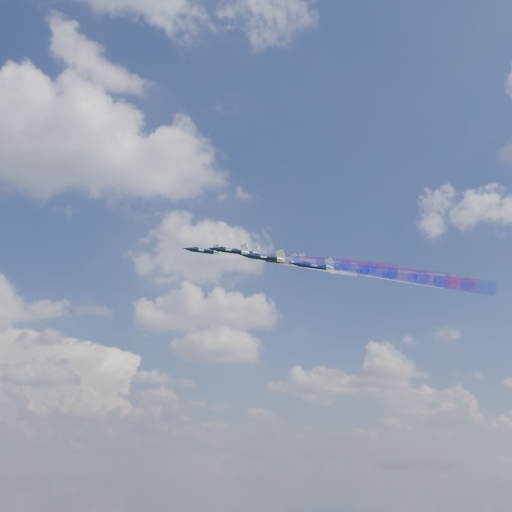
{
  "coord_description": "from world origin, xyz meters",
  "views": [
    {
      "loc": [
        -48.8,
        -164.24,
        92.23
      ],
      "look_at": [
        -9.85,
        1.55,
        150.74
      ],
      "focal_mm": 43.1,
      "sensor_mm": 36.0,
      "label": 1
    }
  ],
  "objects": [
    {
      "name": "jet_center_third",
      "position": [
        -3.29,
        -0.18,
        149.06
      ],
      "size": [
        15.96,
        14.88,
        8.64
      ],
      "primitive_type": null,
      "rotation": [
        0.2,
        -0.31,
        1.08
      ],
      "color": "black"
    },
    {
      "name": "jet_lead",
      "position": [
        -24.36,
        9.76,
        154.0
      ],
      "size": [
        15.96,
        14.88,
        8.64
      ],
      "primitive_type": null,
      "rotation": [
        0.2,
        -0.31,
        1.08
      ],
      "color": "black"
    },
    {
      "name": "trail_rear_right",
      "position": [
        31.73,
        -8.08,
        144.69
      ],
      "size": [
        38.6,
        21.79,
        13.03
      ],
      "primitive_type": null,
      "rotation": [
        0.2,
        -0.31,
        1.08
      ],
      "color": "red"
    },
    {
      "name": "trail_inner_left",
      "position": [
        4.61,
        -14.06,
        144.98
      ],
      "size": [
        38.6,
        21.79,
        13.03
      ],
      "primitive_type": null,
      "rotation": [
        0.2,
        -0.31,
        1.08
      ],
      "color": "#1721C6"
    },
    {
      "name": "jet_rear_right",
      "position": [
        8.47,
        2.57,
        149.66
      ],
      "size": [
        15.96,
        14.88,
        8.64
      ],
      "primitive_type": null,
      "rotation": [
        0.2,
        -0.31,
        1.08
      ],
      "color": "black"
    },
    {
      "name": "jet_rear_left",
      "position": [
        2.26,
        -14.48,
        143.48
      ],
      "size": [
        15.96,
        14.88,
        8.64
      ],
      "primitive_type": null,
      "rotation": [
        0.2,
        -0.31,
        1.08
      ],
      "color": "black"
    },
    {
      "name": "trail_outer_right",
      "position": [
        27.48,
        4.71,
        150.18
      ],
      "size": [
        38.6,
        21.79,
        13.03
      ],
      "primitive_type": null,
      "rotation": [
        0.2,
        -0.31,
        1.08
      ],
      "color": "red"
    },
    {
      "name": "trail_rear_left",
      "position": [
        25.53,
        -25.14,
        138.51
      ],
      "size": [
        38.6,
        21.79,
        13.03
      ],
      "primitive_type": null,
      "rotation": [
        0.2,
        -0.31,
        1.08
      ],
      "color": "#1721C6"
    },
    {
      "name": "trail_lead",
      "position": [
        -1.09,
        -0.89,
        149.03
      ],
      "size": [
        38.6,
        21.79,
        13.03
      ],
      "primitive_type": null,
      "rotation": [
        0.2,
        -0.31,
        1.08
      ],
      "color": "white"
    },
    {
      "name": "jet_inner_right",
      "position": [
        -12.11,
        11.04,
        154.99
      ],
      "size": [
        15.96,
        14.88,
        8.64
      ],
      "primitive_type": null,
      "rotation": [
        0.2,
        -0.31,
        1.08
      ],
      "color": "black"
    },
    {
      "name": "jet_outer_right",
      "position": [
        4.21,
        15.36,
        155.15
      ],
      "size": [
        15.96,
        14.88,
        8.64
      ],
      "primitive_type": null,
      "rotation": [
        0.2,
        -0.31,
        1.08
      ],
      "color": "black"
    },
    {
      "name": "jet_outer_left",
      "position": [
        -12.31,
        -17.92,
        143.58
      ],
      "size": [
        15.96,
        14.88,
        8.64
      ],
      "primitive_type": null,
      "rotation": [
        0.2,
        -0.31,
        1.08
      ],
      "color": "black"
    },
    {
      "name": "jet_inner_left",
      "position": [
        -18.65,
        -3.41,
        149.95
      ],
      "size": [
        15.96,
        14.88,
        8.64
      ],
      "primitive_type": null,
      "rotation": [
        0.2,
        -0.31,
        1.08
      ],
      "color": "black"
    },
    {
      "name": "trail_outer_left",
      "position": [
        10.95,
        -28.57,
        138.61
      ],
      "size": [
        38.6,
        21.79,
        13.03
      ],
      "primitive_type": null,
      "rotation": [
        0.2,
        -0.31,
        1.08
      ],
      "color": "#1721C6"
    },
    {
      "name": "trail_inner_right",
      "position": [
        11.16,
        0.39,
        150.02
      ],
      "size": [
        38.6,
        21.79,
        13.03
      ],
      "primitive_type": null,
      "rotation": [
        0.2,
        -0.31,
        1.08
      ],
      "color": "red"
    },
    {
      "name": "trail_center_third",
      "position": [
        19.98,
        -10.84,
        144.09
      ],
      "size": [
        38.6,
        21.79,
        13.03
      ],
      "primitive_type": null,
      "rotation": [
        0.2,
        -0.31,
        1.08
      ],
      "color": "white"
    }
  ]
}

